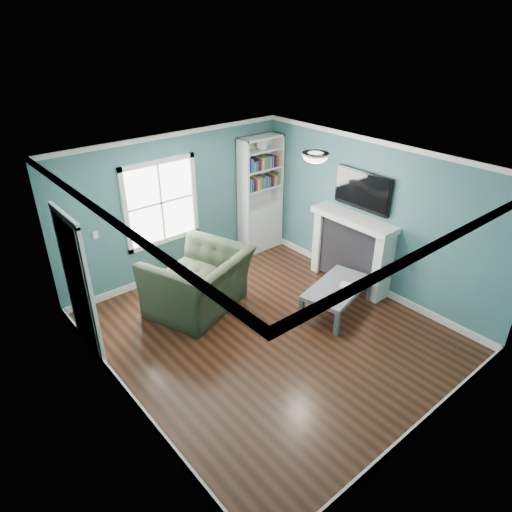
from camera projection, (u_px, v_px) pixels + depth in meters
floor at (269, 333)px, 6.95m from camera, size 5.00×5.00×0.00m
room_walls at (271, 240)px, 6.21m from camera, size 5.00×5.00×5.00m
trim at (270, 262)px, 6.37m from camera, size 4.50×5.00×2.60m
window at (161, 203)px, 7.78m from camera, size 1.40×0.06×1.50m
bookshelf at (260, 206)px, 9.07m from camera, size 0.90×0.35×2.31m
fireplace at (351, 251)px, 7.96m from camera, size 0.44×1.58×1.30m
tv at (363, 190)px, 7.52m from camera, size 0.06×1.10×0.65m
door at (78, 285)px, 6.13m from camera, size 0.12×0.98×2.17m
ceiling_fixture at (315, 156)px, 6.33m from camera, size 0.38×0.38×0.15m
light_switch at (96, 235)px, 7.22m from camera, size 0.08×0.01×0.12m
recliner at (198, 273)px, 7.25m from camera, size 1.75×1.44×1.32m
coffee_table at (338, 289)px, 7.31m from camera, size 1.38×0.96×0.46m
paper_sheet at (348, 286)px, 7.29m from camera, size 0.30×0.32×0.00m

